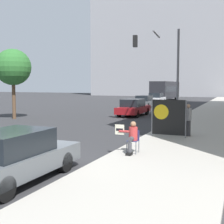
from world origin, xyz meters
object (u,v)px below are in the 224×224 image
at_px(city_bus_on_road, 165,90).
at_px(traffic_light_pole, 162,60).
at_px(car_on_road_nearest, 133,107).
at_px(street_tree_near_curb, 13,67).
at_px(protest_banner, 168,117).
at_px(car_on_road_midblock, 144,102).
at_px(parked_car_curbside, 14,156).
at_px(seated_protester, 132,136).
at_px(car_on_road_distant, 156,98).
at_px(pedestrian_behind, 188,120).

bearing_deg(city_bus_on_road, traffic_light_pole, -77.55).
relative_size(car_on_road_nearest, street_tree_near_curb, 0.85).
xyz_separation_m(protest_banner, car_on_road_midblock, (-7.23, 20.00, -0.40)).
height_order(parked_car_curbside, street_tree_near_curb, street_tree_near_curb).
bearing_deg(parked_car_curbside, seated_protester, 63.55).
bearing_deg(car_on_road_distant, traffic_light_pole, -74.52).
bearing_deg(car_on_road_midblock, parked_car_curbside, -80.71).
relative_size(seated_protester, traffic_light_pole, 0.19).
bearing_deg(traffic_light_pole, car_on_road_midblock, 111.49).
distance_m(car_on_road_nearest, car_on_road_distant, 19.00).
height_order(traffic_light_pole, city_bus_on_road, traffic_light_pole).
relative_size(seated_protester, city_bus_on_road, 0.11).
distance_m(car_on_road_midblock, street_tree_near_curb, 16.98).
distance_m(traffic_light_pole, parked_car_curbside, 15.29).
relative_size(car_on_road_midblock, street_tree_near_curb, 0.78).
xyz_separation_m(seated_protester, street_tree_near_curb, (-13.05, 8.83, 3.31)).
bearing_deg(car_on_road_nearest, protest_banner, -62.91).
xyz_separation_m(traffic_light_pole, parked_car_curbside, (-0.72, -14.82, -3.72)).
xyz_separation_m(car_on_road_distant, street_tree_near_curb, (-5.27, -24.86, 3.38)).
distance_m(traffic_light_pole, street_tree_near_curb, 11.80).
xyz_separation_m(seated_protester, traffic_light_pole, (-1.39, 10.59, 3.66)).
distance_m(seated_protester, street_tree_near_curb, 16.10).
xyz_separation_m(pedestrian_behind, car_on_road_midblock, (-8.10, 19.31, -0.25)).
relative_size(car_on_road_midblock, car_on_road_distant, 0.99).
bearing_deg(traffic_light_pole, protest_banner, -73.68).
relative_size(car_on_road_nearest, car_on_road_midblock, 1.09).
relative_size(protest_banner, traffic_light_pole, 0.29).
bearing_deg(pedestrian_behind, street_tree_near_curb, -66.92).
height_order(pedestrian_behind, car_on_road_midblock, pedestrian_behind).
bearing_deg(protest_banner, pedestrian_behind, 38.50).
xyz_separation_m(protest_banner, car_on_road_nearest, (-5.46, 10.66, -0.39)).
relative_size(seated_protester, car_on_road_distant, 0.28).
height_order(car_on_road_nearest, city_bus_on_road, city_bus_on_road).
bearing_deg(car_on_road_midblock, street_tree_near_curb, -112.24).
xyz_separation_m(seated_protester, car_on_road_nearest, (-4.98, 14.89, -0.06)).
height_order(seated_protester, traffic_light_pole, traffic_light_pole).
bearing_deg(car_on_road_distant, city_bus_on_road, 92.91).
xyz_separation_m(traffic_light_pole, car_on_road_midblock, (-5.37, 13.64, -3.74)).
bearing_deg(parked_car_curbside, protest_banner, 73.04).
relative_size(seated_protester, parked_car_curbside, 0.28).
distance_m(seated_protester, car_on_road_distant, 34.57).
bearing_deg(car_on_road_midblock, car_on_road_distant, 96.21).
bearing_deg(street_tree_near_curb, car_on_road_nearest, 36.91).
height_order(seated_protester, protest_banner, protest_banner).
distance_m(traffic_light_pole, city_bus_on_road, 31.58).
relative_size(protest_banner, car_on_road_nearest, 0.39).
bearing_deg(pedestrian_behind, traffic_light_pole, -115.98).
bearing_deg(city_bus_on_road, car_on_road_distant, -87.09).
distance_m(pedestrian_behind, car_on_road_distant, 30.18).
height_order(pedestrian_behind, traffic_light_pole, traffic_light_pole).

